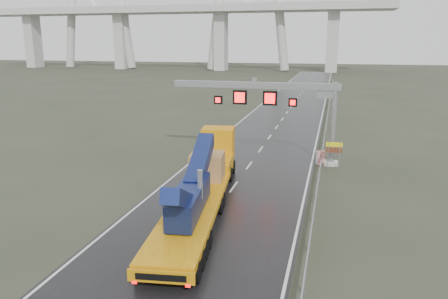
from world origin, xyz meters
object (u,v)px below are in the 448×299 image
(sign_gantry, at_px, (278,99))
(heavy_haul_truck, at_px, (204,177))
(exit_sign_pair, at_px, (334,150))
(striped_barrier, at_px, (321,158))

(sign_gantry, height_order, heavy_haul_truck, sign_gantry)
(sign_gantry, distance_m, exit_sign_pair, 6.47)
(sign_gantry, relative_size, heavy_haul_truck, 0.76)
(heavy_haul_truck, distance_m, striped_barrier, 13.54)
(heavy_haul_truck, height_order, exit_sign_pair, heavy_haul_truck)
(striped_barrier, bearing_deg, heavy_haul_truck, -145.80)
(sign_gantry, bearing_deg, striped_barrier, 0.17)
(exit_sign_pair, xyz_separation_m, striped_barrier, (-1.10, 1.08, -1.03))
(exit_sign_pair, bearing_deg, heavy_haul_truck, -129.09)
(heavy_haul_truck, xyz_separation_m, striped_barrier, (7.23, 11.40, -1.15))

